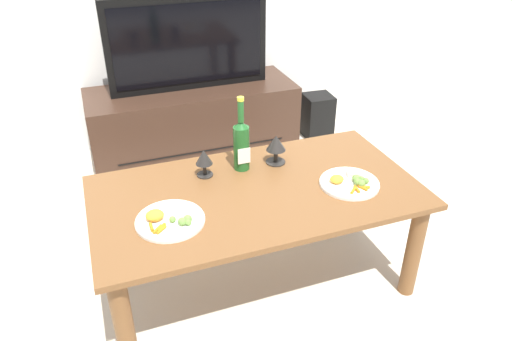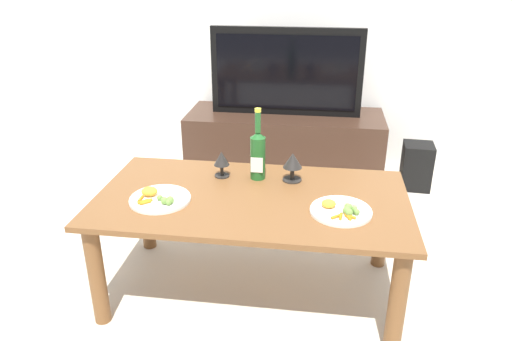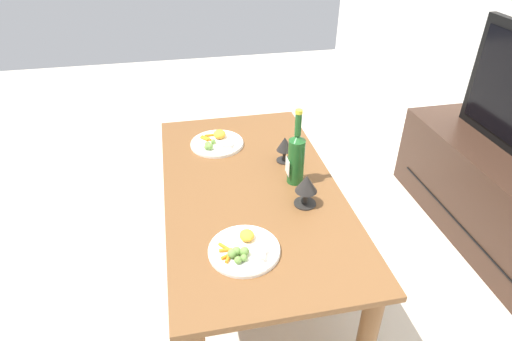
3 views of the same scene
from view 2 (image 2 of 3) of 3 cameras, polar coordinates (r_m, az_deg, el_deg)
The scene contains 10 objects.
ground_plane at distance 2.37m, azimuth -0.46°, elevation -13.89°, with size 6.40×6.40×0.00m, color beige.
dining_table at distance 2.14m, azimuth -0.50°, elevation -4.98°, with size 1.36×0.73×0.50m.
tv_stand at distance 3.40m, azimuth 3.38°, elevation 2.86°, with size 1.34×0.50×0.48m.
tv_screen at distance 3.25m, azimuth 3.60°, elevation 11.55°, with size 1.00×0.05×0.58m.
floor_speaker at distance 3.45m, azimuth 18.46°, elevation 0.51°, with size 0.19×0.19×0.32m, color black.
wine_bottle at distance 2.23m, azimuth 0.10°, elevation 2.11°, with size 0.07×0.07×0.34m.
goblet_left at distance 2.27m, azimuth -4.09°, elevation 1.25°, with size 0.07×0.07×0.13m.
goblet_right at distance 2.22m, azimuth 4.35°, elevation 0.98°, with size 0.09×0.09×0.14m.
dinner_plate_left at distance 2.10m, azimuth -11.35°, elevation -3.20°, with size 0.26×0.26×0.05m.
dinner_plate_right at distance 1.99m, azimuth 10.06°, elevation -4.63°, with size 0.25×0.25×0.05m.
Camera 2 is at (0.28, -1.86, 1.44)m, focal length 33.79 mm.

